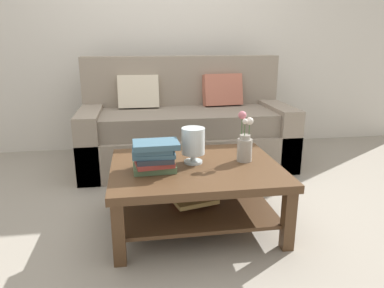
% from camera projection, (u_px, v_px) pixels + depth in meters
% --- Properties ---
extents(ground_plane, '(10.00, 10.00, 0.00)m').
position_uv_depth(ground_plane, '(184.00, 202.00, 2.77)').
color(ground_plane, gray).
extents(back_wall, '(6.40, 0.12, 2.70)m').
position_uv_depth(back_wall, '(163.00, 28.00, 3.96)').
color(back_wall, beige).
rests_on(back_wall, ground).
extents(couch, '(2.02, 0.90, 1.06)m').
position_uv_depth(couch, '(186.00, 128.00, 3.58)').
color(couch, gray).
rests_on(couch, ground).
extents(coffee_table, '(1.10, 0.88, 0.43)m').
position_uv_depth(coffee_table, '(195.00, 181.00, 2.36)').
color(coffee_table, '#4C331E').
rests_on(coffee_table, ground).
extents(book_stack_main, '(0.29, 0.24, 0.19)m').
position_uv_depth(book_stack_main, '(154.00, 156.00, 2.20)').
color(book_stack_main, '#51704C').
rests_on(book_stack_main, coffee_table).
extents(glass_hurricane_vase, '(0.15, 0.15, 0.24)m').
position_uv_depth(glass_hurricane_vase, '(193.00, 142.00, 2.34)').
color(glass_hurricane_vase, silver).
rests_on(glass_hurricane_vase, coffee_table).
extents(flower_pitcher, '(0.10, 0.10, 0.34)m').
position_uv_depth(flower_pitcher, '(245.00, 144.00, 2.38)').
color(flower_pitcher, '#9E998E').
rests_on(flower_pitcher, coffee_table).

